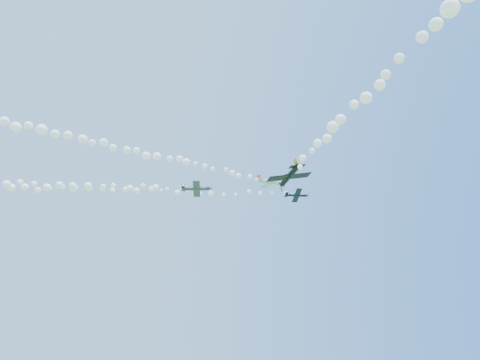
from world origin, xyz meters
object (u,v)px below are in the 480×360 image
object	(u,v)px
plane_grey	(196,189)
plane_navy	(297,195)
plane_white	(271,182)
plane_black	(289,176)

from	to	relation	value
plane_grey	plane_navy	bearing A→B (deg)	12.39
plane_white	plane_grey	distance (m)	18.13
plane_grey	plane_black	distance (m)	30.90
plane_white	plane_black	world-z (taller)	plane_white
plane_white	plane_grey	bearing A→B (deg)	169.16
plane_navy	plane_black	distance (m)	33.09
plane_white	plane_black	xyz separation A→B (m)	(-8.53, -27.35, -13.42)
plane_white	plane_black	size ratio (longest dim) A/B	1.12
plane_navy	plane_grey	bearing A→B (deg)	-167.87
plane_grey	plane_white	bearing A→B (deg)	11.74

